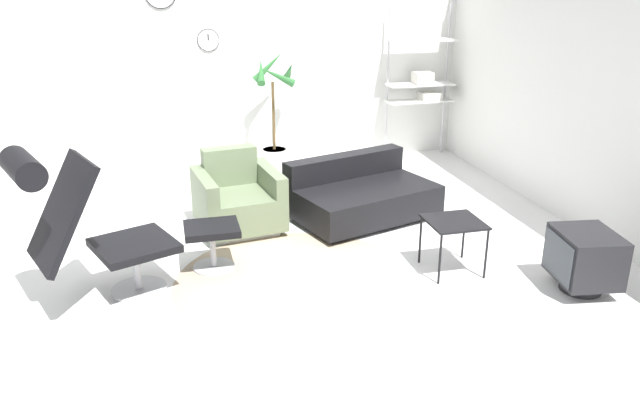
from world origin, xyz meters
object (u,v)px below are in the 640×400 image
Objects in this scene: armchair_red at (237,201)px; shelf_unit at (423,80)px; lounge_chair at (78,215)px; side_table at (454,226)px; potted_plant at (275,130)px; ottoman at (212,237)px; couch_low at (361,197)px; crt_television at (584,259)px.

shelf_unit is (2.75, 1.98, 0.77)m from armchair_red.
shelf_unit reaches higher than armchair_red.
lounge_chair is 2.75× the size of side_table.
side_table is at bearing -73.01° from potted_plant.
ottoman is at bearing 61.25° from armchair_red.
couch_low is 2.62m from shelf_unit.
shelf_unit is (4.05, 3.25, 0.31)m from lounge_chair.
lounge_chair is 1.15m from ottoman.
crt_television is at bearing 133.46° from armchair_red.
couch_low reaches higher than crt_television.
armchair_red is 1.53× the size of crt_television.
potted_plant is at bearing 106.99° from side_table.
armchair_red is 2.17m from side_table.
potted_plant is at bearing -89.89° from couch_low.
shelf_unit reaches higher than potted_plant.
crt_television is at bearing -21.47° from ottoman.
ottoman is at bearing 90.00° from lounge_chair.
ottoman is at bearing -111.09° from potted_plant.
side_table is 0.79× the size of crt_television.
lounge_chair is 1.87m from armchair_red.
lounge_chair is 3.91m from crt_television.
couch_low is 1.07× the size of potted_plant.
potted_plant is (1.99, 3.03, -0.19)m from lounge_chair.
side_table is (1.66, -1.40, 0.13)m from armchair_red.
crt_television is (0.86, -0.58, -0.14)m from side_table.
lounge_chair is at bearing 87.44° from crt_television.
shelf_unit reaches higher than lounge_chair.
shelf_unit is at bearing 42.79° from ottoman.
armchair_red reaches higher than side_table.
couch_low reaches higher than side_table.
lounge_chair reaches higher than ottoman.
ottoman is 3.05m from crt_television.
couch_low is at bearing -126.37° from shelf_unit.
shelf_unit is at bearing 4.56° from crt_television.
lounge_chair is at bearing -157.42° from ottoman.
couch_low is 0.80× the size of shelf_unit.
potted_plant reaches higher than side_table.
ottoman is at bearing 9.75° from couch_low.
potted_plant is 2.13m from shelf_unit.
potted_plant is at bearing -173.92° from shelf_unit.
shelf_unit is at bearing 72.05° from side_table.
potted_plant reaches higher than ottoman.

